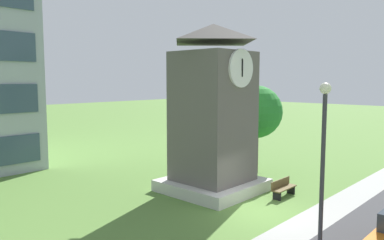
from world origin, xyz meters
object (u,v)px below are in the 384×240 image
object	(u,v)px
park_bench	(283,188)
tree_by_building	(256,112)
street_lamp	(323,153)
clock_tower	(213,119)

from	to	relation	value
park_bench	tree_by_building	size ratio (longest dim) A/B	0.32
street_lamp	tree_by_building	distance (m)	12.06
clock_tower	tree_by_building	distance (m)	4.93
park_bench	street_lamp	bearing A→B (deg)	-140.96
park_bench	clock_tower	bearing A→B (deg)	115.80
clock_tower	street_lamp	xyz separation A→B (m)	(-3.84, -7.76, -0.26)
tree_by_building	street_lamp	bearing A→B (deg)	-136.44
clock_tower	street_lamp	world-z (taller)	clock_tower
clock_tower	park_bench	xyz separation A→B (m)	(1.61, -3.34, -3.43)
street_lamp	tree_by_building	bearing A→B (deg)	43.56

